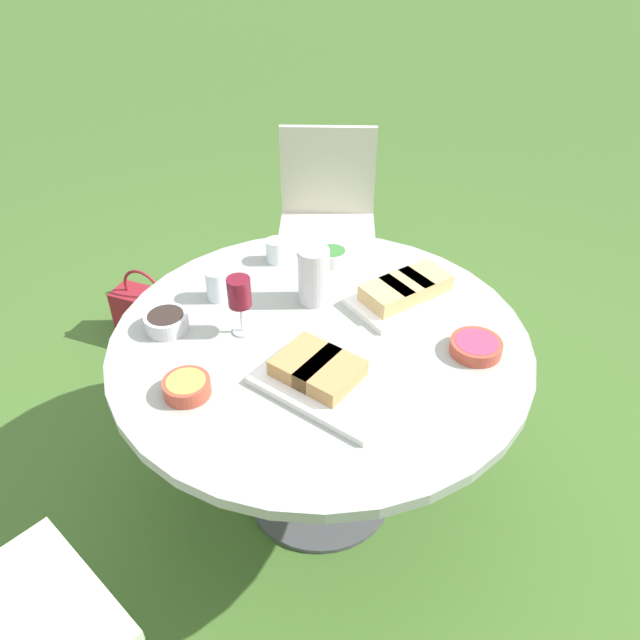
% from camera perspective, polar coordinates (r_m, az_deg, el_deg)
% --- Properties ---
extents(ground_plane, '(40.00, 40.00, 0.00)m').
position_cam_1_polar(ground_plane, '(2.36, 0.00, -15.28)').
color(ground_plane, '#446B2B').
extents(dining_table, '(1.24, 1.24, 0.72)m').
position_cam_1_polar(dining_table, '(1.91, 0.00, -4.08)').
color(dining_table, '#4C4C51').
rests_on(dining_table, ground_plane).
extents(chair_near_left, '(0.56, 0.54, 0.89)m').
position_cam_1_polar(chair_near_left, '(2.93, 0.67, 9.83)').
color(chair_near_left, beige).
rests_on(chair_near_left, ground_plane).
extents(water_pitcher, '(0.11, 0.10, 0.19)m').
position_cam_1_polar(water_pitcher, '(1.94, -0.58, 4.08)').
color(water_pitcher, silver).
rests_on(water_pitcher, dining_table).
extents(wine_glass, '(0.07, 0.07, 0.19)m').
position_cam_1_polar(wine_glass, '(1.79, -7.38, 2.34)').
color(wine_glass, silver).
rests_on(wine_glass, dining_table).
extents(platter_bread_main, '(0.43, 0.34, 0.07)m').
position_cam_1_polar(platter_bread_main, '(1.67, 0.36, -5.10)').
color(platter_bread_main, white).
rests_on(platter_bread_main, dining_table).
extents(platter_charcuterie, '(0.37, 0.41, 0.07)m').
position_cam_1_polar(platter_charcuterie, '(1.99, 7.84, 2.62)').
color(platter_charcuterie, white).
rests_on(platter_charcuterie, dining_table).
extents(bowl_fries, '(0.13, 0.13, 0.05)m').
position_cam_1_polar(bowl_fries, '(1.68, -12.09, -5.95)').
color(bowl_fries, '#B74733').
rests_on(bowl_fries, dining_table).
extents(bowl_salad, '(0.11, 0.11, 0.05)m').
position_cam_1_polar(bowl_salad, '(2.17, 1.15, 5.93)').
color(bowl_salad, white).
rests_on(bowl_salad, dining_table).
extents(bowl_olives, '(0.13, 0.13, 0.05)m').
position_cam_1_polar(bowl_olives, '(1.91, -13.86, -0.09)').
color(bowl_olives, silver).
rests_on(bowl_olives, dining_table).
extents(bowl_dip_red, '(0.15, 0.15, 0.04)m').
position_cam_1_polar(bowl_dip_red, '(1.83, 14.06, -2.34)').
color(bowl_dip_red, '#B74733').
rests_on(bowl_dip_red, dining_table).
extents(cup_water_near, '(0.07, 0.07, 0.10)m').
position_cam_1_polar(cup_water_near, '(2.00, -9.41, 3.19)').
color(cup_water_near, silver).
rests_on(cup_water_near, dining_table).
extents(cup_water_far, '(0.07, 0.07, 0.08)m').
position_cam_1_polar(cup_water_far, '(2.17, -4.03, 6.33)').
color(cup_water_far, silver).
rests_on(cup_water_far, dining_table).
extents(handbag, '(0.30, 0.14, 0.37)m').
position_cam_1_polar(handbag, '(3.04, -15.52, 0.58)').
color(handbag, maroon).
rests_on(handbag, ground_plane).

